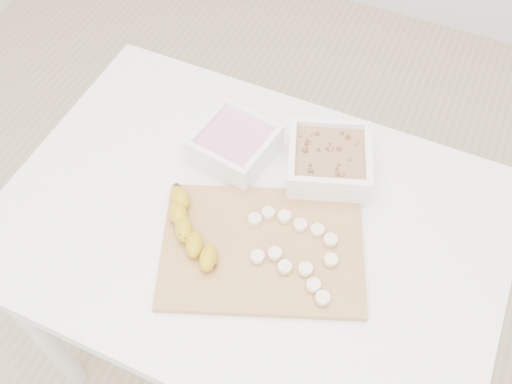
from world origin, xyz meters
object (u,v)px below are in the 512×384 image
at_px(table, 250,244).
at_px(bowl_granola, 329,161).
at_px(cutting_board, 262,248).
at_px(banana, 191,230).
at_px(bowl_yogurt, 235,145).

bearing_deg(table, bowl_granola, 60.46).
height_order(table, bowl_granola, bowl_granola).
bearing_deg(cutting_board, banana, -166.49).
bearing_deg(cutting_board, bowl_yogurt, 127.99).
bearing_deg(bowl_granola, banana, -125.38).
xyz_separation_m(table, bowl_yogurt, (-0.10, 0.14, 0.13)).
height_order(table, bowl_yogurt, bowl_yogurt).
distance_m(bowl_granola, cutting_board, 0.23).
xyz_separation_m(table, banana, (-0.08, -0.08, 0.13)).
bearing_deg(cutting_board, table, 134.40).
height_order(table, banana, banana).
xyz_separation_m(cutting_board, banana, (-0.13, -0.03, 0.02)).
height_order(bowl_yogurt, banana, bowl_yogurt).
distance_m(table, bowl_yogurt, 0.21).
height_order(bowl_granola, cutting_board, bowl_granola).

